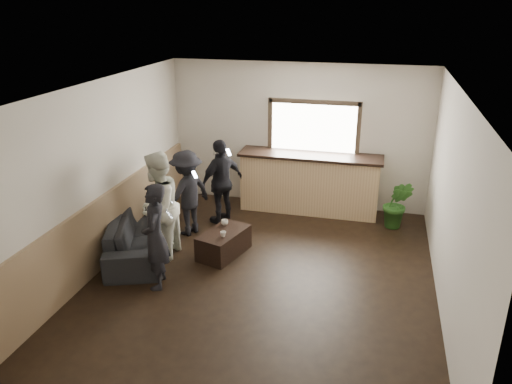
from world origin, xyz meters
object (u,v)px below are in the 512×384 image
(cup_a, at_px, (225,222))
(person_d, at_px, (222,182))
(cup_b, at_px, (223,234))
(person_b, at_px, (158,207))
(coffee_table, at_px, (224,243))
(person_a, at_px, (155,237))
(potted_plant, at_px, (397,204))
(person_c, at_px, (187,193))
(sofa, at_px, (139,233))
(bar_counter, at_px, (310,179))

(cup_a, xyz_separation_m, person_d, (-0.35, 0.96, 0.34))
(cup_b, distance_m, person_b, 1.09)
(cup_b, bearing_deg, person_b, -169.92)
(coffee_table, distance_m, cup_b, 0.31)
(person_a, height_order, person_d, person_d)
(potted_plant, xyz_separation_m, person_c, (-3.56, -1.12, 0.30))
(cup_b, xyz_separation_m, person_c, (-0.90, 0.78, 0.31))
(person_d, bearing_deg, coffee_table, 52.24)
(person_b, bearing_deg, person_d, 160.37)
(person_b, height_order, person_d, person_b)
(cup_b, relative_size, potted_plant, 0.10)
(person_a, bearing_deg, sofa, -158.46)
(bar_counter, height_order, person_d, bar_counter)
(cup_a, xyz_separation_m, cup_b, (0.11, -0.42, -0.00))
(person_d, bearing_deg, cup_a, 53.62)
(person_d, bearing_deg, person_a, 27.98)
(sofa, bearing_deg, person_a, -161.17)
(coffee_table, height_order, person_b, person_b)
(potted_plant, bearing_deg, coffee_table, -147.50)
(potted_plant, bearing_deg, person_a, -139.53)
(bar_counter, distance_m, cup_b, 2.54)
(sofa, height_order, person_d, person_d)
(potted_plant, bearing_deg, bar_counter, 165.87)
(person_b, xyz_separation_m, person_c, (0.09, 0.96, -0.12))
(cup_a, distance_m, potted_plant, 3.14)
(sofa, bearing_deg, coffee_table, -101.82)
(person_b, distance_m, person_c, 0.97)
(bar_counter, height_order, cup_b, bar_counter)
(bar_counter, xyz_separation_m, person_b, (-2.00, -2.49, 0.24))
(coffee_table, xyz_separation_m, potted_plant, (2.71, 1.73, 0.26))
(bar_counter, bearing_deg, cup_b, -113.62)
(person_c, bearing_deg, bar_counter, 155.06)
(cup_a, relative_size, potted_plant, 0.12)
(cup_a, bearing_deg, person_c, 155.32)
(person_d, bearing_deg, bar_counter, 155.97)
(sofa, distance_m, person_d, 1.79)
(person_a, bearing_deg, person_d, 156.48)
(bar_counter, distance_m, cup_a, 2.21)
(cup_b, xyz_separation_m, person_d, (-0.46, 1.38, 0.34))
(person_b, relative_size, person_d, 1.11)
(potted_plant, xyz_separation_m, person_a, (-3.35, -2.85, 0.32))
(bar_counter, height_order, person_c, bar_counter)
(bar_counter, height_order, cup_a, bar_counter)
(person_a, height_order, person_b, person_b)
(cup_a, xyz_separation_m, person_a, (-0.58, -1.37, 0.33))
(cup_b, bearing_deg, sofa, -178.34)
(coffee_table, relative_size, potted_plant, 0.99)
(cup_a, height_order, person_d, person_d)
(cup_a, bearing_deg, potted_plant, 28.16)
(bar_counter, height_order, potted_plant, bar_counter)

